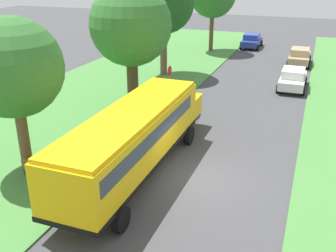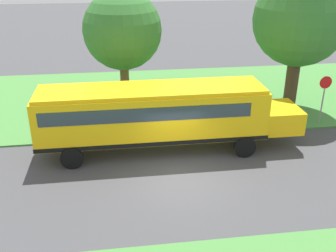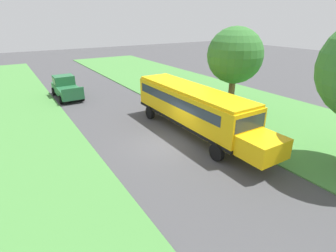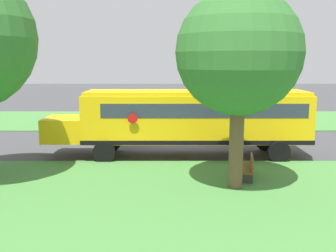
{
  "view_description": "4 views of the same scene",
  "coord_description": "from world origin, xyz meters",
  "px_view_note": "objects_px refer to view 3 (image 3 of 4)",
  "views": [
    {
      "loc": [
        4.14,
        -14.85,
        8.92
      ],
      "look_at": [
        -2.54,
        2.85,
        1.05
      ],
      "focal_mm": 42.0,
      "sensor_mm": 36.0,
      "label": 1
    },
    {
      "loc": [
        14.04,
        -2.42,
        8.92
      ],
      "look_at": [
        -2.88,
        -0.12,
        1.16
      ],
      "focal_mm": 42.0,
      "sensor_mm": 36.0,
      "label": 2
    },
    {
      "loc": [
        7.79,
        12.92,
        7.54
      ],
      "look_at": [
        -0.51,
        -0.25,
        1.09
      ],
      "focal_mm": 28.0,
      "sensor_mm": 36.0,
      "label": 3
    },
    {
      "loc": [
        -21.27,
        0.47,
        4.52
      ],
      "look_at": [
        -0.64,
        0.42,
        1.13
      ],
      "focal_mm": 42.0,
      "sensor_mm": 36.0,
      "label": 4
    }
  ],
  "objects_px": {
    "park_bench": "(214,109)",
    "school_bus": "(193,106)",
    "pickup_truck": "(66,87)",
    "oak_tree_beside_bus": "(235,55)"
  },
  "relations": [
    {
      "from": "park_bench",
      "to": "pickup_truck",
      "type": "bearing_deg",
      "value": -52.02
    },
    {
      "from": "pickup_truck",
      "to": "park_bench",
      "type": "distance_m",
      "value": 15.11
    },
    {
      "from": "pickup_truck",
      "to": "oak_tree_beside_bus",
      "type": "relative_size",
      "value": 0.77
    },
    {
      "from": "school_bus",
      "to": "oak_tree_beside_bus",
      "type": "relative_size",
      "value": 1.78
    },
    {
      "from": "school_bus",
      "to": "pickup_truck",
      "type": "height_order",
      "value": "school_bus"
    },
    {
      "from": "pickup_truck",
      "to": "park_bench",
      "type": "xyz_separation_m",
      "value": [
        -9.29,
        11.9,
        -0.6
      ]
    },
    {
      "from": "pickup_truck",
      "to": "oak_tree_beside_bus",
      "type": "distance_m",
      "value": 16.76
    },
    {
      "from": "school_bus",
      "to": "oak_tree_beside_bus",
      "type": "distance_m",
      "value": 6.03
    },
    {
      "from": "park_bench",
      "to": "school_bus",
      "type": "bearing_deg",
      "value": 28.25
    },
    {
      "from": "oak_tree_beside_bus",
      "to": "pickup_truck",
      "type": "bearing_deg",
      "value": -49.83
    }
  ]
}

